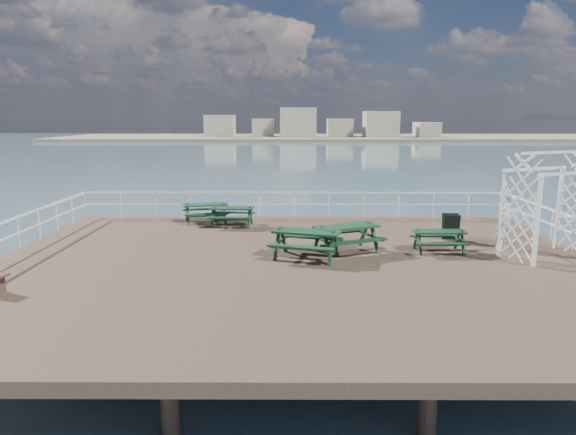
{
  "coord_description": "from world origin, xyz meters",
  "views": [
    {
      "loc": [
        -0.16,
        -14.55,
        4.18
      ],
      "look_at": [
        -0.24,
        1.17,
        1.1
      ],
      "focal_mm": 32.0,
      "sensor_mm": 36.0,
      "label": 1
    }
  ],
  "objects_px": {
    "picnic_table_b": "(206,209)",
    "picnic_table_d": "(306,238)",
    "person": "(505,220)",
    "picnic_table_c": "(346,233)",
    "picnic_table_e": "(439,236)",
    "trellis_arbor": "(549,211)",
    "picnic_table_a": "(232,212)"
  },
  "relations": [
    {
      "from": "person",
      "to": "picnic_table_a",
      "type": "bearing_deg",
      "value": 132.93
    },
    {
      "from": "picnic_table_a",
      "to": "picnic_table_e",
      "type": "xyz_separation_m",
      "value": [
        6.96,
        -3.93,
        -0.04
      ]
    },
    {
      "from": "picnic_table_b",
      "to": "trellis_arbor",
      "type": "xyz_separation_m",
      "value": [
        11.19,
        -5.2,
        0.88
      ]
    },
    {
      "from": "picnic_table_a",
      "to": "picnic_table_c",
      "type": "distance_m",
      "value": 5.68
    },
    {
      "from": "picnic_table_d",
      "to": "picnic_table_e",
      "type": "relative_size",
      "value": 1.47
    },
    {
      "from": "picnic_table_b",
      "to": "person",
      "type": "xyz_separation_m",
      "value": [
        10.31,
        -4.18,
        0.4
      ]
    },
    {
      "from": "picnic_table_a",
      "to": "picnic_table_d",
      "type": "distance_m",
      "value": 5.44
    },
    {
      "from": "picnic_table_e",
      "to": "person",
      "type": "distance_m",
      "value": 2.3
    },
    {
      "from": "trellis_arbor",
      "to": "person",
      "type": "bearing_deg",
      "value": 107.88
    },
    {
      "from": "picnic_table_e",
      "to": "person",
      "type": "bearing_deg",
      "value": 11.65
    },
    {
      "from": "picnic_table_b",
      "to": "picnic_table_d",
      "type": "relative_size",
      "value": 0.88
    },
    {
      "from": "picnic_table_d",
      "to": "trellis_arbor",
      "type": "bearing_deg",
      "value": 18.38
    },
    {
      "from": "trellis_arbor",
      "to": "picnic_table_d",
      "type": "bearing_deg",
      "value": 158.61
    },
    {
      "from": "picnic_table_d",
      "to": "picnic_table_e",
      "type": "height_order",
      "value": "picnic_table_d"
    },
    {
      "from": "picnic_table_a",
      "to": "picnic_table_b",
      "type": "xyz_separation_m",
      "value": [
        -1.14,
        0.71,
        0.01
      ]
    },
    {
      "from": "picnic_table_a",
      "to": "picnic_table_e",
      "type": "bearing_deg",
      "value": -26.36
    },
    {
      "from": "picnic_table_b",
      "to": "picnic_table_c",
      "type": "distance_m",
      "value": 7.0
    },
    {
      "from": "trellis_arbor",
      "to": "picnic_table_c",
      "type": "bearing_deg",
      "value": 152.49
    },
    {
      "from": "person",
      "to": "picnic_table_b",
      "type": "bearing_deg",
      "value": 131.58
    },
    {
      "from": "picnic_table_e",
      "to": "person",
      "type": "height_order",
      "value": "person"
    },
    {
      "from": "picnic_table_b",
      "to": "picnic_table_c",
      "type": "relative_size",
      "value": 0.83
    },
    {
      "from": "picnic_table_e",
      "to": "trellis_arbor",
      "type": "distance_m",
      "value": 3.27
    },
    {
      "from": "picnic_table_a",
      "to": "picnic_table_c",
      "type": "height_order",
      "value": "picnic_table_c"
    },
    {
      "from": "picnic_table_c",
      "to": "trellis_arbor",
      "type": "distance_m",
      "value": 6.09
    },
    {
      "from": "picnic_table_a",
      "to": "picnic_table_d",
      "type": "xyz_separation_m",
      "value": [
        2.77,
        -4.68,
        0.08
      ]
    },
    {
      "from": "picnic_table_d",
      "to": "person",
      "type": "relative_size",
      "value": 1.25
    },
    {
      "from": "picnic_table_c",
      "to": "person",
      "type": "relative_size",
      "value": 1.32
    },
    {
      "from": "picnic_table_d",
      "to": "person",
      "type": "height_order",
      "value": "person"
    },
    {
      "from": "picnic_table_a",
      "to": "picnic_table_e",
      "type": "distance_m",
      "value": 8.0
    },
    {
      "from": "picnic_table_a",
      "to": "person",
      "type": "bearing_deg",
      "value": -17.65
    },
    {
      "from": "picnic_table_c",
      "to": "person",
      "type": "bearing_deg",
      "value": -17.14
    },
    {
      "from": "picnic_table_a",
      "to": "picnic_table_c",
      "type": "xyz_separation_m",
      "value": [
        4.03,
        -4.0,
        0.09
      ]
    }
  ]
}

